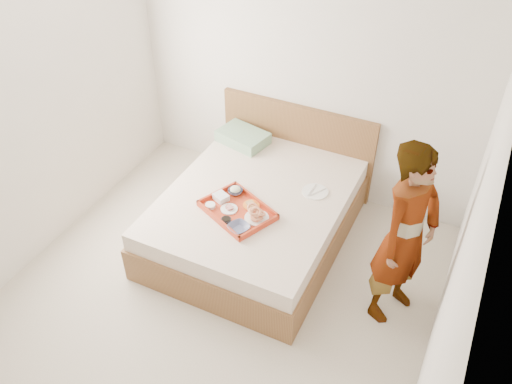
{
  "coord_description": "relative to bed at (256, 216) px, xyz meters",
  "views": [
    {
      "loc": [
        1.63,
        -2.38,
        3.62
      ],
      "look_at": [
        0.03,
        0.9,
        0.65
      ],
      "focal_mm": 37.46,
      "sensor_mm": 36.0,
      "label": 1
    }
  ],
  "objects": [
    {
      "name": "wall_right",
      "position": [
        1.77,
        -1.0,
        1.04
      ],
      "size": [
        0.01,
        4.0,
        2.6
      ],
      "primitive_type": "cube",
      "color": "silver",
      "rests_on": "ground"
    },
    {
      "name": "prawn_plate",
      "position": [
        0.16,
        -0.31,
        0.29
      ],
      "size": [
        0.28,
        0.28,
        0.01
      ],
      "primitive_type": "cylinder",
      "rotation": [
        0.0,
        0.0,
        -0.42
      ],
      "color": "white",
      "rests_on": "tray"
    },
    {
      "name": "ceiling",
      "position": [
        0.02,
        -1.0,
        2.33
      ],
      "size": [
        3.5,
        4.0,
        0.01
      ],
      "primitive_type": "cube",
      "color": "white",
      "rests_on": "ground"
    },
    {
      "name": "plastic_tub",
      "position": [
        -0.24,
        -0.22,
        0.31
      ],
      "size": [
        0.16,
        0.15,
        0.06
      ],
      "primitive_type": "cube",
      "rotation": [
        0.0,
        0.0,
        -0.42
      ],
      "color": "silver",
      "rests_on": "tray"
    },
    {
      "name": "wall_left",
      "position": [
        -1.73,
        -1.0,
        1.04
      ],
      "size": [
        0.01,
        4.0,
        2.6
      ],
      "primitive_type": "cube",
      "color": "silver",
      "rests_on": "ground"
    },
    {
      "name": "pillow",
      "position": [
        -0.5,
        0.71,
        0.32
      ],
      "size": [
        0.55,
        0.44,
        0.12
      ],
      "primitive_type": "cube",
      "rotation": [
        0.0,
        0.0,
        -0.22
      ],
      "color": "gray",
      "rests_on": "bed"
    },
    {
      "name": "person",
      "position": [
        1.39,
        -0.26,
        0.55
      ],
      "size": [
        0.6,
        0.7,
        1.63
      ],
      "primitive_type": "imported",
      "rotation": [
        0.0,
        0.0,
        1.16
      ],
      "color": "white",
      "rests_on": "ground"
    },
    {
      "name": "dinner_plate",
      "position": [
        0.47,
        0.27,
        0.27
      ],
      "size": [
        0.31,
        0.31,
        0.01
      ],
      "primitive_type": "cylinder",
      "rotation": [
        0.0,
        0.0,
        -0.35
      ],
      "color": "white",
      "rests_on": "bed"
    },
    {
      "name": "tray",
      "position": [
        -0.04,
        -0.29,
        0.29
      ],
      "size": [
        0.74,
        0.66,
        0.06
      ],
      "primitive_type": "cube",
      "rotation": [
        0.0,
        0.0,
        -0.42
      ],
      "color": "red",
      "rests_on": "bed"
    },
    {
      "name": "cheese_round",
      "position": [
        -0.28,
        -0.35,
        0.3
      ],
      "size": [
        0.12,
        0.12,
        0.03
      ],
      "primitive_type": "cylinder",
      "rotation": [
        0.0,
        0.0,
        -0.42
      ],
      "color": "white",
      "rests_on": "tray"
    },
    {
      "name": "navy_bowl_big",
      "position": [
        0.08,
        -0.5,
        0.3
      ],
      "size": [
        0.23,
        0.23,
        0.04
      ],
      "primitive_type": "imported",
      "rotation": [
        0.0,
        0.0,
        -0.42
      ],
      "color": "#191B45",
      "rests_on": "tray"
    },
    {
      "name": "ground",
      "position": [
        0.02,
        -1.0,
        -0.27
      ],
      "size": [
        3.5,
        4.0,
        0.01
      ],
      "primitive_type": "cube",
      "color": "beige",
      "rests_on": "ground"
    },
    {
      "name": "bed",
      "position": [
        0.0,
        0.0,
        0.0
      ],
      "size": [
        1.65,
        2.0,
        0.53
      ],
      "primitive_type": "cube",
      "color": "brown",
      "rests_on": "ground"
    },
    {
      "name": "wall_back",
      "position": [
        0.02,
        1.0,
        1.04
      ],
      "size": [
        3.5,
        0.01,
        2.6
      ],
      "primitive_type": "cube",
      "color": "silver",
      "rests_on": "ground"
    },
    {
      "name": "headboard",
      "position": [
        0.0,
        0.97,
        0.21
      ],
      "size": [
        1.65,
        0.06,
        0.95
      ],
      "primitive_type": "cube",
      "color": "brown",
      "rests_on": "ground"
    },
    {
      "name": "bread_plate",
      "position": [
        0.04,
        -0.18,
        0.29
      ],
      "size": [
        0.2,
        0.2,
        0.01
      ],
      "primitive_type": "cylinder",
      "rotation": [
        0.0,
        0.0,
        -0.42
      ],
      "color": "orange",
      "rests_on": "tray"
    },
    {
      "name": "meat_plate",
      "position": [
        -0.11,
        -0.31,
        0.29
      ],
      "size": [
        0.2,
        0.2,
        0.01
      ],
      "primitive_type": "cylinder",
      "rotation": [
        0.0,
        0.0,
        -0.42
      ],
      "color": "white",
      "rests_on": "tray"
    },
    {
      "name": "sauce_dish",
      "position": [
        -0.06,
        -0.46,
        0.3
      ],
      "size": [
        0.12,
        0.12,
        0.03
      ],
      "primitive_type": "cylinder",
      "rotation": [
        0.0,
        0.0,
        -0.42
      ],
      "color": "black",
      "rests_on": "tray"
    },
    {
      "name": "salad_bowl",
      "position": [
        -0.17,
        -0.08,
        0.3
      ],
      "size": [
        0.18,
        0.18,
        0.04
      ],
      "primitive_type": "imported",
      "rotation": [
        0.0,
        0.0,
        -0.42
      ],
      "color": "#191B45",
      "rests_on": "tray"
    }
  ]
}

